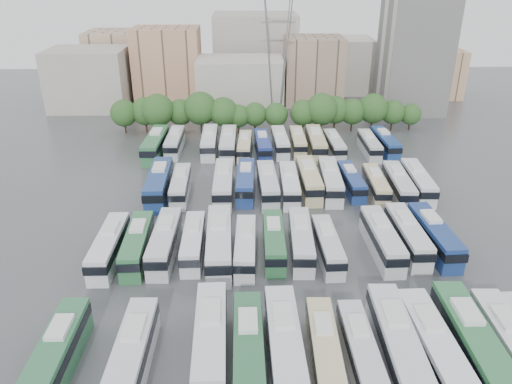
{
  "coord_description": "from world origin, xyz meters",
  "views": [
    {
      "loc": [
        -5.04,
        -58.02,
        32.99
      ],
      "look_at": [
        -3.53,
        5.97,
        3.0
      ],
      "focal_mm": 35.0,
      "sensor_mm": 36.0,
      "label": 1
    }
  ],
  "objects_px": {
    "electricity_pylon": "(277,35)",
    "bus_r3_s10": "(334,145)",
    "bus_r1_s10": "(382,239)",
    "bus_r3_s9": "(316,142)",
    "bus_r0_s8": "(360,349)",
    "bus_r3_s0": "(155,144)",
    "apartment_tower": "(414,55)",
    "bus_r0_s4": "(211,340)",
    "bus_r2_s12": "(398,184)",
    "bus_r2_s4": "(224,183)",
    "bus_r1_s5": "(245,246)",
    "bus_r3_s1": "(175,142)",
    "bus_r3_s3": "(209,142)",
    "bus_r1_s1": "(137,244)",
    "bus_r2_s1": "(159,183)",
    "bus_r3_s7": "(280,142)",
    "bus_r3_s8": "(298,141)",
    "bus_r1_s6": "(274,240)",
    "bus_r1_s12": "(434,235)",
    "bus_r1_s2": "(165,241)",
    "bus_r1_s4": "(219,242)",
    "bus_r1_s3": "(193,242)",
    "bus_r3_s13": "(385,142)",
    "bus_r0_s0": "(57,355)",
    "bus_r2_s7": "(289,184)",
    "bus_r0_s10": "(433,347)",
    "bus_r0_s12": "(511,347)",
    "bus_r0_s7": "(324,348)",
    "bus_r1_s11": "(407,235)",
    "bus_r2_s6": "(268,184)",
    "bus_r0_s6": "(285,345)",
    "bus_r3_s12": "(369,145)",
    "bus_r0_s2": "(132,356)",
    "bus_r0_s5": "(248,348)",
    "bus_r2_s11": "(376,185)",
    "bus_r2_s13": "(418,181)",
    "bus_r3_s4": "(228,143)",
    "bus_r1_s7": "(301,240)",
    "bus_r3_s5": "(245,146)",
    "bus_r0_s9": "(396,342)",
    "bus_r3_s6": "(263,145)",
    "bus_r2_s8": "(309,179)",
    "bus_r2_s9": "(330,180)"
  },
  "relations": [
    {
      "from": "electricity_pylon",
      "to": "bus_r3_s10",
      "type": "relative_size",
      "value": 3.04
    },
    {
      "from": "bus_r1_s10",
      "to": "bus_r3_s9",
      "type": "xyz_separation_m",
      "value": [
        -3.4,
        35.28,
        0.06
      ]
    },
    {
      "from": "bus_r0_s8",
      "to": "bus_r3_s0",
      "type": "bearing_deg",
      "value": 115.86
    },
    {
      "from": "apartment_tower",
      "to": "bus_r0_s4",
      "type": "bearing_deg",
      "value": -117.54
    },
    {
      "from": "bus_r1_s10",
      "to": "bus_r2_s12",
      "type": "height_order",
      "value": "bus_r1_s10"
    },
    {
      "from": "bus_r2_s4",
      "to": "bus_r2_s12",
      "type": "relative_size",
      "value": 1.05
    },
    {
      "from": "bus_r1_s5",
      "to": "bus_r1_s10",
      "type": "height_order",
      "value": "bus_r1_s10"
    },
    {
      "from": "bus_r3_s1",
      "to": "bus_r3_s3",
      "type": "distance_m",
      "value": 6.55
    },
    {
      "from": "bus_r1_s1",
      "to": "bus_r2_s1",
      "type": "relative_size",
      "value": 0.87
    },
    {
      "from": "bus_r3_s7",
      "to": "bus_r3_s8",
      "type": "xyz_separation_m",
      "value": [
        3.38,
        0.35,
        -0.06
      ]
    },
    {
      "from": "bus_r2_s4",
      "to": "bus_r3_s8",
      "type": "xyz_separation_m",
      "value": [
        13.34,
        19.74,
        -0.26
      ]
    },
    {
      "from": "bus_r1_s5",
      "to": "bus_r1_s6",
      "type": "height_order",
      "value": "bus_r1_s6"
    },
    {
      "from": "bus_r1_s12",
      "to": "bus_r3_s3",
      "type": "xyz_separation_m",
      "value": [
        -29.99,
        35.51,
        0.01
      ]
    },
    {
      "from": "bus_r1_s2",
      "to": "bus_r1_s4",
      "type": "xyz_separation_m",
      "value": [
        6.65,
        -0.73,
        0.19
      ]
    },
    {
      "from": "bus_r1_s3",
      "to": "bus_r3_s8",
      "type": "relative_size",
      "value": 0.99
    },
    {
      "from": "apartment_tower",
      "to": "bus_r3_s13",
      "type": "xyz_separation_m",
      "value": [
        -12.78,
        -28.16,
        -11.18
      ]
    },
    {
      "from": "bus_r1_s10",
      "to": "bus_r2_s4",
      "type": "xyz_separation_m",
      "value": [
        -19.99,
        16.95,
        0.09
      ]
    },
    {
      "from": "bus_r1_s12",
      "to": "bus_r3_s10",
      "type": "xyz_separation_m",
      "value": [
        -6.73,
        34.01,
        -0.22
      ]
    },
    {
      "from": "bus_r0_s8",
      "to": "apartment_tower",
      "type": "bearing_deg",
      "value": 70.02
    },
    {
      "from": "bus_r0_s0",
      "to": "bus_r1_s6",
      "type": "relative_size",
      "value": 1.08
    },
    {
      "from": "bus_r0_s4",
      "to": "bus_r2_s7",
      "type": "height_order",
      "value": "bus_r0_s4"
    },
    {
      "from": "bus_r0_s10",
      "to": "bus_r0_s12",
      "type": "bearing_deg",
      "value": -2.63
    },
    {
      "from": "bus_r0_s12",
      "to": "bus_r3_s8",
      "type": "xyz_separation_m",
      "value": [
        -13.24,
        55.7,
        -0.26
      ]
    },
    {
      "from": "bus_r0_s10",
      "to": "bus_r2_s12",
      "type": "bearing_deg",
      "value": 77.1
    },
    {
      "from": "bus_r0_s7",
      "to": "bus_r1_s3",
      "type": "bearing_deg",
      "value": 127.28
    },
    {
      "from": "bus_r0_s0",
      "to": "bus_r1_s11",
      "type": "xyz_separation_m",
      "value": [
        36.59,
        19.86,
        -0.02
      ]
    },
    {
      "from": "bus_r2_s6",
      "to": "bus_r0_s6",
      "type": "bearing_deg",
      "value": -92.16
    },
    {
      "from": "bus_r1_s1",
      "to": "bus_r3_s12",
      "type": "distance_m",
      "value": 50.29
    },
    {
      "from": "bus_r0_s10",
      "to": "bus_r1_s11",
      "type": "distance_m",
      "value": 20.16
    },
    {
      "from": "bus_r1_s6",
      "to": "bus_r0_s2",
      "type": "bearing_deg",
      "value": -123.73
    },
    {
      "from": "bus_r2_s1",
      "to": "bus_r3_s12",
      "type": "bearing_deg",
      "value": 24.44
    },
    {
      "from": "bus_r0_s5",
      "to": "bus_r3_s0",
      "type": "xyz_separation_m",
      "value": [
        -16.59,
        53.13,
        0.19
      ]
    },
    {
      "from": "bus_r1_s5",
      "to": "bus_r3_s12",
      "type": "xyz_separation_m",
      "value": [
        23.18,
        35.62,
        -0.02
      ]
    },
    {
      "from": "bus_r2_s11",
      "to": "bus_r2_s13",
      "type": "relative_size",
      "value": 0.9
    },
    {
      "from": "bus_r2_s11",
      "to": "bus_r1_s3",
      "type": "bearing_deg",
      "value": -146.07
    },
    {
      "from": "bus_r2_s4",
      "to": "bus_r3_s4",
      "type": "xyz_separation_m",
      "value": [
        0.23,
        18.18,
        0.0
      ]
    },
    {
      "from": "bus_r1_s7",
      "to": "bus_r3_s12",
      "type": "relative_size",
      "value": 1.09
    },
    {
      "from": "bus_r0_s12",
      "to": "bus_r3_s5",
      "type": "height_order",
      "value": "bus_r0_s12"
    },
    {
      "from": "bus_r1_s4",
      "to": "apartment_tower",
      "type": "bearing_deg",
      "value": 55.02
    },
    {
      "from": "bus_r3_s9",
      "to": "bus_r3_s10",
      "type": "bearing_deg",
      "value": -7.75
    },
    {
      "from": "bus_r0_s9",
      "to": "bus_r2_s1",
      "type": "relative_size",
      "value": 0.97
    },
    {
      "from": "bus_r2_s12",
      "to": "bus_r3_s10",
      "type": "distance_m",
      "value": 19.76
    },
    {
      "from": "bus_r3_s1",
      "to": "bus_r3_s6",
      "type": "height_order",
      "value": "bus_r3_s1"
    },
    {
      "from": "bus_r3_s7",
      "to": "bus_r3_s10",
      "type": "bearing_deg",
      "value": -10.88
    },
    {
      "from": "bus_r1_s5",
      "to": "bus_r3_s6",
      "type": "xyz_separation_m",
      "value": [
        3.36,
        35.74,
        0.03
      ]
    },
    {
      "from": "bus_r0_s0",
      "to": "bus_r1_s1",
      "type": "bearing_deg",
      "value": 80.07
    },
    {
      "from": "bus_r0_s4",
      "to": "bus_r2_s13",
      "type": "relative_size",
      "value": 1.07
    },
    {
      "from": "bus_r1_s5",
      "to": "bus_r2_s1",
      "type": "relative_size",
      "value": 0.83
    },
    {
      "from": "bus_r2_s8",
      "to": "bus_r1_s12",
      "type": "bearing_deg",
      "value": -53.67
    },
    {
      "from": "bus_r2_s9",
      "to": "bus_r3_s0",
      "type": "height_order",
      "value": "bus_r3_s0"
    }
  ]
}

